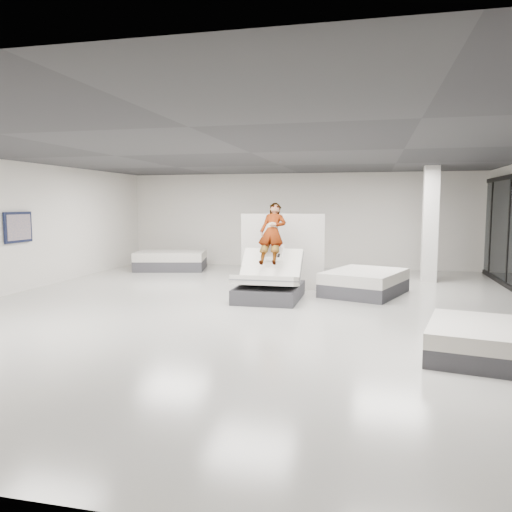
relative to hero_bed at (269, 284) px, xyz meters
name	(u,v)px	position (x,y,z in m)	size (l,w,h in m)	color
room	(250,231)	(-0.20, -0.97, 1.24)	(14.00, 14.04, 3.20)	#AFAEA6
hero_bed	(269,284)	(0.00, 0.00, 0.00)	(1.40, 1.85, 1.21)	#36353A
person	(272,246)	(0.00, 0.33, 0.84)	(0.59, 0.39, 1.63)	slate
remote	(279,256)	(0.22, -0.02, 0.65)	(0.05, 0.14, 0.03)	black
divider_panel	(282,252)	(0.04, 1.46, 0.60)	(2.11, 0.10, 1.92)	silver
flat_bed_right_far	(365,283)	(2.10, 1.16, -0.07)	(2.17, 2.48, 0.57)	#36353A
flat_bed_right_near	(478,341)	(3.74, -3.53, -0.12)	(1.63, 1.96, 0.48)	#36353A
flat_bed_left_far	(171,260)	(-4.22, 4.37, -0.06)	(2.51, 2.10, 0.60)	#36353A
column	(430,224)	(3.80, 3.53, 1.24)	(0.40, 0.40, 3.20)	silver
wall_poster	(18,227)	(-6.13, -0.47, 1.24)	(0.06, 0.95, 0.75)	black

